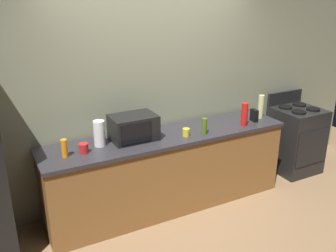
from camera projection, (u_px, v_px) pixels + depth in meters
name	position (u px, v px, depth m)	size (l,w,h in m)	color
ground_plane	(185.00, 222.00, 4.11)	(8.00, 8.00, 0.00)	#93704C
back_wall	(152.00, 87.00, 4.31)	(6.40, 0.10, 2.70)	gray
counter_run	(168.00, 171.00, 4.28)	(2.84, 0.64, 0.90)	brown
stove_range	(295.00, 139.00, 5.15)	(0.60, 0.61, 1.08)	black
microwave	(133.00, 127.00, 3.95)	(0.48, 0.35, 0.27)	black
paper_towel_roll	(99.00, 133.00, 3.78)	(0.12, 0.12, 0.27)	white
cordless_phone	(254.00, 115.00, 4.51)	(0.05, 0.11, 0.15)	black
bottle_dish_soap	(64.00, 148.00, 3.54)	(0.06, 0.06, 0.18)	orange
bottle_vinegar	(261.00, 107.00, 4.61)	(0.07, 0.07, 0.29)	beige
bottle_hot_sauce	(244.00, 114.00, 4.35)	(0.08, 0.08, 0.27)	red
bottle_olive_oil	(204.00, 126.00, 4.10)	(0.06, 0.06, 0.19)	#4C6B19
mug_red	(84.00, 148.00, 3.64)	(0.09, 0.09, 0.10)	red
mug_yellow	(186.00, 132.00, 4.06)	(0.08, 0.08, 0.09)	yellow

